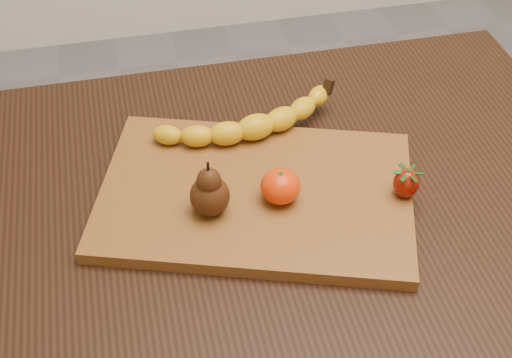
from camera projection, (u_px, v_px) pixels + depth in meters
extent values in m
cube|color=black|center=(284.00, 197.00, 1.08)|extent=(1.00, 0.70, 0.04)
cylinder|color=black|center=(33.00, 264.00, 1.48)|extent=(0.05, 0.05, 0.72)
cylinder|color=black|center=(438.00, 197.00, 1.62)|extent=(0.05, 0.05, 0.72)
cube|color=brown|center=(256.00, 194.00, 1.04)|extent=(0.52, 0.43, 0.02)
ellipsoid|color=#EF3602|center=(280.00, 186.00, 1.00)|extent=(0.07, 0.07, 0.05)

